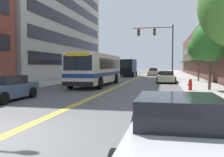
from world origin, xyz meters
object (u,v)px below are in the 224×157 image
at_px(city_bus, 97,68).
at_px(car_champagne_parked_right_mid, 166,77).
at_px(car_beige_moving_second, 153,72).
at_px(car_black_moving_lead, 153,71).
at_px(street_tree_right_far, 199,48).
at_px(fire_hydrant, 190,85).
at_px(street_tree_right_mid, 210,42).
at_px(box_truck, 128,67).
at_px(car_white_parked_left_near, 107,74).
at_px(traffic_signal_mast, 160,41).
at_px(car_slate_blue_parked_left_mid, 4,89).
at_px(car_silver_parked_right_foreground, 178,134).

height_order(city_bus, car_champagne_parked_right_mid, city_bus).
bearing_deg(car_beige_moving_second, car_black_moving_lead, 92.69).
xyz_separation_m(car_beige_moving_second, street_tree_right_far, (5.83, -18.57, 3.17)).
bearing_deg(car_black_moving_lead, fire_hydrant, -84.33).
bearing_deg(street_tree_right_mid, car_champagne_parked_right_mid, 108.15).
relative_size(car_beige_moving_second, box_truck, 0.67).
distance_m(car_white_parked_left_near, car_black_moving_lead, 29.47).
bearing_deg(car_white_parked_left_near, car_champagne_parked_right_mid, -44.19).
bearing_deg(street_tree_right_far, car_champagne_parked_right_mid, -157.18).
relative_size(car_champagne_parked_right_mid, traffic_signal_mast, 0.58).
distance_m(car_slate_blue_parked_left_mid, street_tree_right_far, 21.66).
relative_size(car_slate_blue_parked_left_mid, street_tree_right_mid, 0.91).
bearing_deg(fire_hydrant, box_truck, 107.79).
height_order(car_silver_parked_right_foreground, street_tree_right_far, street_tree_right_far).
bearing_deg(car_silver_parked_right_foreground, fire_hydrant, 83.64).
distance_m(city_bus, traffic_signal_mast, 13.77).
height_order(car_white_parked_left_near, car_black_moving_lead, car_black_moving_lead).
bearing_deg(car_silver_parked_right_foreground, traffic_signal_mast, 91.87).
relative_size(car_white_parked_left_near, street_tree_right_mid, 0.90).
distance_m(car_white_parked_left_near, street_tree_right_far, 14.38).
relative_size(car_black_moving_lead, fire_hydrant, 5.25).
relative_size(car_white_parked_left_near, street_tree_right_far, 0.87).
bearing_deg(car_slate_blue_parked_left_mid, street_tree_right_far, 55.15).
height_order(car_champagne_parked_right_mid, car_black_moving_lead, car_black_moving_lead).
distance_m(city_bus, car_silver_parked_right_foreground, 19.38).
height_order(car_silver_parked_right_foreground, box_truck, box_truck).
xyz_separation_m(car_champagne_parked_right_mid, car_beige_moving_second, (-2.26, 20.07, 0.03)).
xyz_separation_m(car_silver_parked_right_foreground, car_champagne_parked_right_mid, (-0.10, 23.24, 0.01)).
relative_size(car_silver_parked_right_foreground, traffic_signal_mast, 0.57).
distance_m(car_slate_blue_parked_left_mid, street_tree_right_mid, 13.91).
distance_m(city_bus, car_white_parked_left_near, 13.64).
height_order(car_black_moving_lead, traffic_signal_mast, traffic_signal_mast).
height_order(traffic_signal_mast, street_tree_right_far, traffic_signal_mast).
bearing_deg(traffic_signal_mast, car_beige_moving_second, 96.02).
bearing_deg(car_slate_blue_parked_left_mid, box_truck, 85.96).
bearing_deg(car_black_moving_lead, car_silver_parked_right_foreground, -87.00).
bearing_deg(car_slate_blue_parked_left_mid, car_white_parked_left_near, 89.91).
distance_m(car_slate_blue_parked_left_mid, car_black_moving_lead, 53.71).
height_order(car_white_parked_left_near, box_truck, box_truck).
relative_size(traffic_signal_mast, street_tree_right_far, 1.48).
bearing_deg(car_white_parked_left_near, street_tree_right_mid, -56.41).
bearing_deg(car_white_parked_left_near, traffic_signal_mast, -9.96).
relative_size(car_black_moving_lead, street_tree_right_far, 0.84).
distance_m(street_tree_right_mid, fire_hydrant, 3.38).
height_order(car_champagne_parked_right_mid, fire_hydrant, car_champagne_parked_right_mid).
distance_m(car_champagne_parked_right_mid, car_beige_moving_second, 20.20).
xyz_separation_m(car_black_moving_lead, box_truck, (-3.39, -21.96, 0.96)).
bearing_deg(street_tree_right_mid, car_slate_blue_parked_left_mid, -149.11).
bearing_deg(fire_hydrant, street_tree_right_mid, 24.73).
bearing_deg(street_tree_right_mid, car_white_parked_left_near, 123.59).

